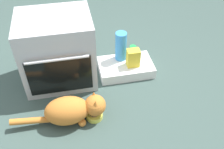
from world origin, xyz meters
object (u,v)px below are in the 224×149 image
at_px(pantry_cabinet, 126,67).
at_px(food_bowl, 94,115).
at_px(oven, 58,51).
at_px(snack_bag, 133,58).
at_px(water_bottle, 121,46).
at_px(cat, 72,110).
at_px(soda_can, 133,51).

height_order(pantry_cabinet, food_bowl, pantry_cabinet).
height_order(oven, food_bowl, oven).
xyz_separation_m(oven, snack_bag, (0.69, -0.07, -0.14)).
bearing_deg(oven, water_bottle, 5.28).
bearing_deg(cat, food_bowl, 0.00).
xyz_separation_m(oven, pantry_cabinet, (0.63, -0.03, -0.28)).
xyz_separation_m(water_bottle, snack_bag, (0.09, -0.13, -0.06)).
relative_size(food_bowl, snack_bag, 0.79).
bearing_deg(water_bottle, food_bowl, -120.74).
xyz_separation_m(food_bowl, cat, (-0.17, 0.00, 0.11)).
relative_size(pantry_cabinet, food_bowl, 3.72).
bearing_deg(soda_can, cat, -136.82).
bearing_deg(snack_bag, food_bowl, -133.45).
distance_m(pantry_cabinet, food_bowl, 0.65).
height_order(pantry_cabinet, cat, cat).
distance_m(pantry_cabinet, water_bottle, 0.22).
bearing_deg(soda_can, oven, -174.48).
distance_m(food_bowl, cat, 0.20).
xyz_separation_m(cat, snack_bag, (0.63, 0.48, 0.06)).
bearing_deg(soda_can, snack_bag, -103.29).
bearing_deg(snack_bag, water_bottle, 126.16).
height_order(oven, water_bottle, oven).
bearing_deg(snack_bag, cat, -142.71).
xyz_separation_m(pantry_cabinet, water_bottle, (-0.03, 0.09, 0.20)).
relative_size(cat, water_bottle, 2.58).
bearing_deg(oven, cat, -83.50).
bearing_deg(food_bowl, oven, 113.06).
bearing_deg(cat, snack_bag, 38.07).
xyz_separation_m(oven, food_bowl, (0.24, -0.55, -0.30)).
xyz_separation_m(pantry_cabinet, soda_can, (0.09, 0.10, 0.11)).
relative_size(cat, soda_can, 6.46).
bearing_deg(pantry_cabinet, food_bowl, -127.24).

